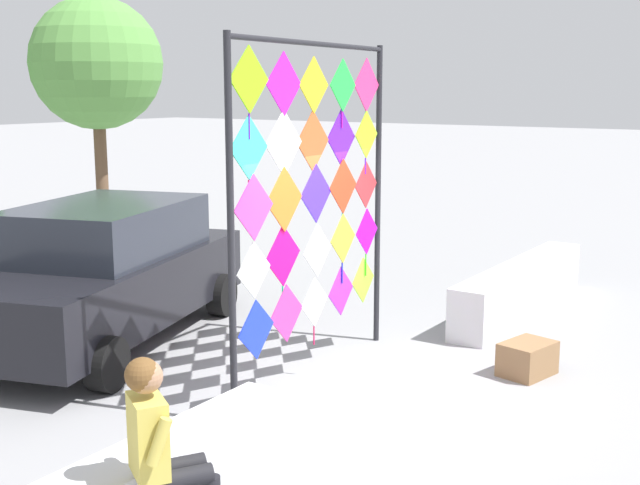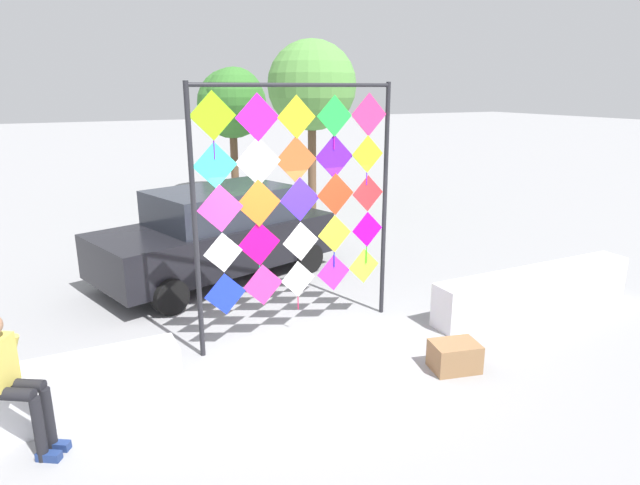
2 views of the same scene
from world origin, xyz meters
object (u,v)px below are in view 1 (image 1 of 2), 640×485
(kite_display_rack, at_px, (314,186))
(tree_broadleaf, at_px, (96,64))
(parked_car, at_px, (103,272))
(cardboard_box_large, at_px, (527,359))
(seated_vendor, at_px, (166,449))

(kite_display_rack, height_order, tree_broadleaf, tree_broadleaf)
(parked_car, bearing_deg, cardboard_box_large, -70.41)
(tree_broadleaf, bearing_deg, seated_vendor, -129.70)
(parked_car, bearing_deg, tree_broadleaf, 48.41)
(kite_display_rack, relative_size, parked_car, 0.75)
(seated_vendor, xyz_separation_m, parked_car, (3.36, 4.39, -0.02))
(seated_vendor, relative_size, cardboard_box_large, 2.53)
(parked_car, bearing_deg, kite_display_rack, -82.75)
(kite_display_rack, bearing_deg, cardboard_box_large, -54.89)
(kite_display_rack, xyz_separation_m, seated_vendor, (-3.74, -1.39, -1.24))
(seated_vendor, relative_size, tree_broadleaf, 0.31)
(kite_display_rack, xyz_separation_m, parked_car, (-0.38, 3.01, -1.26))
(parked_car, height_order, tree_broadleaf, tree_broadleaf)
(seated_vendor, bearing_deg, cardboard_box_large, -6.62)
(parked_car, xyz_separation_m, tree_broadleaf, (4.47, 5.04, 2.78))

